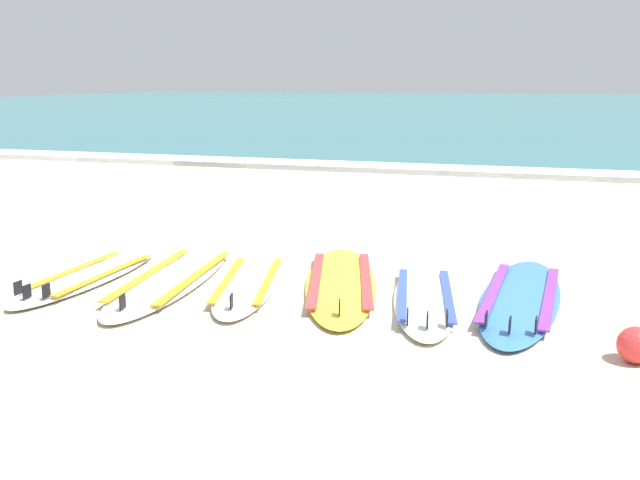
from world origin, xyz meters
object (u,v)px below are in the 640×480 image
at_px(surfboard_1, 172,279).
at_px(surfboard_3, 341,283).
at_px(surfboard_4, 425,298).
at_px(beach_ball, 636,345).
at_px(surfboard_0, 88,277).
at_px(surfboard_2, 248,283).
at_px(surfboard_5, 521,298).

distance_m(surfboard_1, surfboard_3, 1.51).
xyz_separation_m(surfboard_4, beach_ball, (1.48, -0.85, 0.08)).
bearing_deg(surfboard_0, surfboard_3, 11.75).
bearing_deg(surfboard_1, beach_ball, -11.88).
xyz_separation_m(surfboard_2, surfboard_3, (0.77, 0.25, -0.00)).
distance_m(surfboard_1, beach_ball, 3.81).
relative_size(surfboard_0, surfboard_5, 0.81).
distance_m(surfboard_2, surfboard_3, 0.81).
distance_m(surfboard_2, beach_ball, 3.14).
height_order(surfboard_0, surfboard_5, same).
relative_size(surfboard_2, surfboard_3, 0.82).
bearing_deg(surfboard_5, surfboard_2, -173.82).
relative_size(surfboard_2, surfboard_5, 0.83).
height_order(surfboard_1, surfboard_2, same).
bearing_deg(surfboard_4, surfboard_5, 17.68).
distance_m(surfboard_2, surfboard_4, 1.54).
height_order(surfboard_0, surfboard_4, same).
distance_m(surfboard_3, surfboard_5, 1.52).
bearing_deg(surfboard_4, surfboard_3, 162.46).
bearing_deg(surfboard_1, surfboard_4, 1.77).
xyz_separation_m(surfboard_3, surfboard_5, (1.52, -0.01, 0.00)).
height_order(surfboard_1, beach_ball, beach_ball).
distance_m(surfboard_1, surfboard_4, 2.25).
relative_size(surfboard_2, beach_ball, 8.57).
xyz_separation_m(surfboard_3, beach_ball, (2.25, -1.10, 0.08)).
height_order(surfboard_5, beach_ball, beach_ball).
bearing_deg(surfboard_4, beach_ball, -30.02).
distance_m(surfboard_0, surfboard_1, 0.78).
height_order(surfboard_0, surfboard_1, same).
bearing_deg(surfboard_1, surfboard_2, 4.89).
xyz_separation_m(surfboard_2, surfboard_4, (1.54, 0.01, 0.00)).
height_order(surfboard_3, beach_ball, beach_ball).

